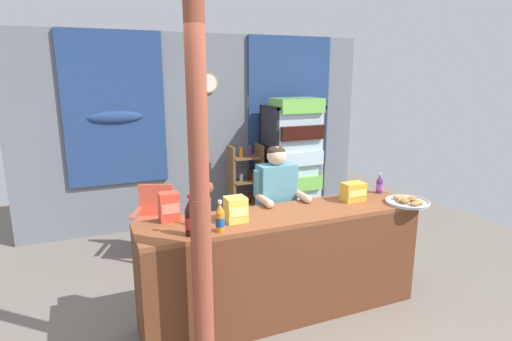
# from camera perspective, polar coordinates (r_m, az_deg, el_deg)

# --- Properties ---
(ground_plane) EXTENTS (7.91, 7.91, 0.00)m
(ground_plane) POSITION_cam_1_polar(r_m,az_deg,el_deg) (4.84, -0.63, -13.76)
(ground_plane) COLOR slate
(back_wall_curtained) EXTENTS (5.10, 0.22, 2.73)m
(back_wall_curtained) POSITION_cam_1_polar(r_m,az_deg,el_deg) (6.14, -7.23, 5.81)
(back_wall_curtained) COLOR slate
(back_wall_curtained) RESTS_ON ground
(stall_counter) EXTENTS (2.58, 0.58, 0.99)m
(stall_counter) POSITION_cam_1_polar(r_m,az_deg,el_deg) (3.77, 4.45, -11.91)
(stall_counter) COLOR brown
(stall_counter) RESTS_ON ground
(timber_post) EXTENTS (0.17, 0.15, 2.72)m
(timber_post) POSITION_cam_1_polar(r_m,az_deg,el_deg) (2.91, -7.66, -4.88)
(timber_post) COLOR brown
(timber_post) RESTS_ON ground
(drink_fridge) EXTENTS (0.79, 0.64, 1.85)m
(drink_fridge) POSITION_cam_1_polar(r_m,az_deg,el_deg) (6.17, 5.12, 2.17)
(drink_fridge) COLOR #232328
(drink_fridge) RESTS_ON ground
(bottle_shelf_rack) EXTENTS (0.48, 0.28, 1.18)m
(bottle_shelf_rack) POSITION_cam_1_polar(r_m,az_deg,el_deg) (6.09, -1.44, -1.75)
(bottle_shelf_rack) COLOR brown
(bottle_shelf_rack) RESTS_ON ground
(plastic_lawn_chair) EXTENTS (0.58, 0.58, 0.86)m
(plastic_lawn_chair) POSITION_cam_1_polar(r_m,az_deg,el_deg) (5.25, -13.73, -6.07)
(plastic_lawn_chair) COLOR #E5563D
(plastic_lawn_chair) RESTS_ON ground
(shopkeeper) EXTENTS (0.48, 0.42, 1.50)m
(shopkeeper) POSITION_cam_1_polar(r_m,az_deg,el_deg) (4.16, 2.81, -4.33)
(shopkeeper) COLOR #28282D
(shopkeeper) RESTS_ON ground
(soda_bottle_cola) EXTENTS (0.09, 0.09, 0.33)m
(soda_bottle_cola) POSITION_cam_1_polar(r_m,az_deg,el_deg) (3.22, -8.96, -6.45)
(soda_bottle_cola) COLOR black
(soda_bottle_cola) RESTS_ON stall_counter
(soda_bottle_grape_soda) EXTENTS (0.07, 0.07, 0.22)m
(soda_bottle_grape_soda) POSITION_cam_1_polar(r_m,az_deg,el_deg) (4.47, 16.56, -1.84)
(soda_bottle_grape_soda) COLOR #56286B
(soda_bottle_grape_soda) RESTS_ON stall_counter
(soda_bottle_orange_soda) EXTENTS (0.07, 0.07, 0.26)m
(soda_bottle_orange_soda) POSITION_cam_1_polar(r_m,az_deg,el_deg) (3.27, -4.93, -6.55)
(soda_bottle_orange_soda) COLOR orange
(soda_bottle_orange_soda) RESTS_ON stall_counter
(soda_bottle_lime_soda) EXTENTS (0.06, 0.06, 0.21)m
(soda_bottle_lime_soda) POSITION_cam_1_polar(r_m,az_deg,el_deg) (3.42, -7.92, -6.14)
(soda_bottle_lime_soda) COLOR #75C64C
(soda_bottle_lime_soda) RESTS_ON stall_counter
(snack_box_crackers) EXTENTS (0.16, 0.13, 0.24)m
(snack_box_crackers) POSITION_cam_1_polar(r_m,az_deg,el_deg) (3.56, -11.83, -4.88)
(snack_box_crackers) COLOR #E5422D
(snack_box_crackers) RESTS_ON stall_counter
(snack_box_choco_powder) EXTENTS (0.22, 0.15, 0.18)m
(snack_box_choco_powder) POSITION_cam_1_polar(r_m,az_deg,el_deg) (4.14, 13.17, -2.85)
(snack_box_choco_powder) COLOR gold
(snack_box_choco_powder) RESTS_ON stall_counter
(snack_box_instant_noodle) EXTENTS (0.17, 0.16, 0.21)m
(snack_box_instant_noodle) POSITION_cam_1_polar(r_m,az_deg,el_deg) (3.48, -2.81, -5.33)
(snack_box_instant_noodle) COLOR #EAD14C
(snack_box_instant_noodle) RESTS_ON stall_counter
(pastry_tray) EXTENTS (0.41, 0.41, 0.07)m
(pastry_tray) POSITION_cam_1_polar(r_m,az_deg,el_deg) (4.22, 20.02, -4.00)
(pastry_tray) COLOR #BCBCC1
(pastry_tray) RESTS_ON stall_counter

